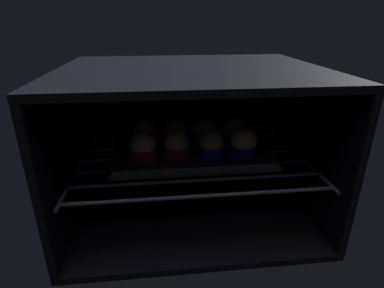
# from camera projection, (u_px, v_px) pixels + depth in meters

# --- Properties ---
(oven_cavity) EXTENTS (0.59, 0.47, 0.37)m
(oven_cavity) POSITION_uv_depth(u_px,v_px,m) (190.00, 137.00, 0.79)
(oven_cavity) COLOR black
(oven_cavity) RESTS_ON ground
(oven_rack) EXTENTS (0.55, 0.42, 0.01)m
(oven_rack) POSITION_uv_depth(u_px,v_px,m) (192.00, 156.00, 0.77)
(oven_rack) COLOR #42424C
(oven_rack) RESTS_ON oven_cavity
(baking_tray) EXTENTS (0.38, 0.22, 0.02)m
(baking_tray) POSITION_uv_depth(u_px,v_px,m) (192.00, 153.00, 0.76)
(baking_tray) COLOR #4C4C51
(baking_tray) RESTS_ON oven_rack
(muffin_row0_col0) EXTENTS (0.06, 0.06, 0.07)m
(muffin_row0_col0) POSITION_uv_depth(u_px,v_px,m) (143.00, 147.00, 0.70)
(muffin_row0_col0) COLOR red
(muffin_row0_col0) RESTS_ON baking_tray
(muffin_row0_col1) EXTENTS (0.06, 0.06, 0.07)m
(muffin_row0_col1) POSITION_uv_depth(u_px,v_px,m) (176.00, 145.00, 0.71)
(muffin_row0_col1) COLOR red
(muffin_row0_col1) RESTS_ON baking_tray
(muffin_row0_col2) EXTENTS (0.06, 0.06, 0.07)m
(muffin_row0_col2) POSITION_uv_depth(u_px,v_px,m) (211.00, 145.00, 0.71)
(muffin_row0_col2) COLOR #1928B7
(muffin_row0_col2) RESTS_ON baking_tray
(muffin_row0_col3) EXTENTS (0.06, 0.06, 0.07)m
(muffin_row0_col3) POSITION_uv_depth(u_px,v_px,m) (243.00, 143.00, 0.72)
(muffin_row0_col3) COLOR #1928B7
(muffin_row0_col3) RESTS_ON baking_tray
(muffin_row1_col0) EXTENTS (0.06, 0.06, 0.07)m
(muffin_row1_col0) POSITION_uv_depth(u_px,v_px,m) (145.00, 135.00, 0.77)
(muffin_row1_col0) COLOR red
(muffin_row1_col0) RESTS_ON baking_tray
(muffin_row1_col1) EXTENTS (0.06, 0.06, 0.07)m
(muffin_row1_col1) POSITION_uv_depth(u_px,v_px,m) (176.00, 134.00, 0.77)
(muffin_row1_col1) COLOR #1928B7
(muffin_row1_col1) RESTS_ON baking_tray
(muffin_row1_col2) EXTENTS (0.06, 0.06, 0.07)m
(muffin_row1_col2) POSITION_uv_depth(u_px,v_px,m) (204.00, 134.00, 0.78)
(muffin_row1_col2) COLOR #7A238C
(muffin_row1_col2) RESTS_ON baking_tray
(muffin_row1_col3) EXTENTS (0.06, 0.06, 0.07)m
(muffin_row1_col3) POSITION_uv_depth(u_px,v_px,m) (235.00, 132.00, 0.79)
(muffin_row1_col3) COLOR #0C8C84
(muffin_row1_col3) RESTS_ON baking_tray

